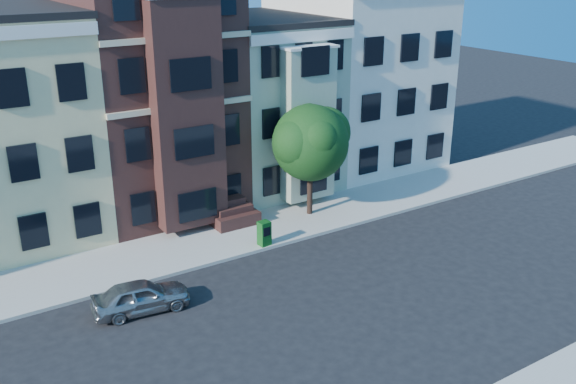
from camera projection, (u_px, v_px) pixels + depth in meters
ground at (308, 324)px, 22.90m from camera, size 120.00×120.00×0.00m
far_sidewalk at (208, 243)px, 29.16m from camera, size 60.00×4.00×0.15m
house_yellow at (0, 128)px, 28.98m from camera, size 7.00×9.00×10.00m
house_brown at (146, 90)px, 32.19m from camera, size 7.00×9.00×12.00m
house_green at (258, 103)px, 36.03m from camera, size 6.00×9.00×9.00m
house_cream at (356, 74)px, 39.24m from camera, size 8.00×9.00×11.00m
street_tree at (310, 148)px, 31.06m from camera, size 7.71×7.71×6.87m
parked_car at (141, 296)px, 23.57m from camera, size 3.71×1.88×1.21m
newspaper_box at (264, 233)px, 28.59m from camera, size 0.54×0.49×1.12m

